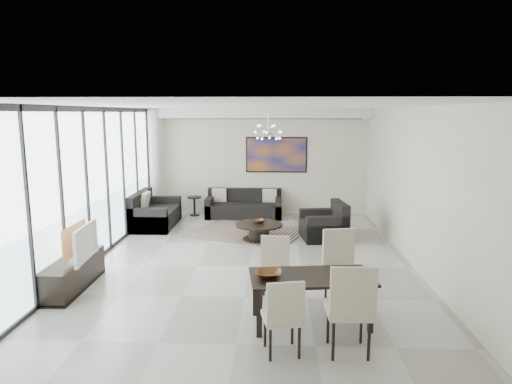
# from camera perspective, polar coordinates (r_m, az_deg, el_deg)

# --- Properties ---
(room_shell) EXTENTS (6.00, 9.00, 2.90)m
(room_shell) POSITION_cam_1_polar(r_m,az_deg,el_deg) (8.12, 2.38, 0.41)
(room_shell) COLOR #A8A39B
(room_shell) RESTS_ON ground
(window_wall) EXTENTS (0.37, 8.95, 2.90)m
(window_wall) POSITION_cam_1_polar(r_m,az_deg,el_deg) (8.77, -19.84, 0.65)
(window_wall) COLOR white
(window_wall) RESTS_ON floor
(soffit) EXTENTS (5.98, 0.40, 0.26)m
(soffit) POSITION_cam_1_polar(r_m,az_deg,el_deg) (12.32, 0.25, 9.80)
(soffit) COLOR white
(soffit) RESTS_ON room_shell
(painting) EXTENTS (1.68, 0.04, 0.98)m
(painting) POSITION_cam_1_polar(r_m,az_deg,el_deg) (12.54, 2.57, 4.66)
(painting) COLOR #B46119
(painting) RESTS_ON room_shell
(chandelier) EXTENTS (0.66, 0.66, 0.71)m
(chandelier) POSITION_cam_1_polar(r_m,az_deg,el_deg) (10.52, 1.53, 7.50)
(chandelier) COLOR silver
(chandelier) RESTS_ON room_shell
(rug) EXTENTS (2.97, 2.63, 0.01)m
(rug) POSITION_cam_1_polar(r_m,az_deg,el_deg) (10.77, -1.00, -5.09)
(rug) COLOR black
(rug) RESTS_ON floor
(coffee_table) EXTENTS (1.04, 1.04, 0.37)m
(coffee_table) POSITION_cam_1_polar(r_m,az_deg,el_deg) (10.14, 0.39, -4.85)
(coffee_table) COLOR black
(coffee_table) RESTS_ON floor
(bowl_coffee) EXTENTS (0.27, 0.27, 0.08)m
(bowl_coffee) POSITION_cam_1_polar(r_m,az_deg,el_deg) (10.16, 0.35, -3.68)
(bowl_coffee) COLOR brown
(bowl_coffee) RESTS_ON coffee_table
(sofa_main) EXTENTS (2.03, 0.83, 0.74)m
(sofa_main) POSITION_cam_1_polar(r_m,az_deg,el_deg) (12.37, -1.51, -1.96)
(sofa_main) COLOR black
(sofa_main) RESTS_ON floor
(loveseat) EXTENTS (0.96, 1.70, 0.85)m
(loveseat) POSITION_cam_1_polar(r_m,az_deg,el_deg) (11.62, -12.70, -2.78)
(loveseat) COLOR black
(loveseat) RESTS_ON floor
(armchair) EXTENTS (1.06, 1.10, 0.83)m
(armchair) POSITION_cam_1_polar(r_m,az_deg,el_deg) (10.33, 8.64, -4.26)
(armchair) COLOR black
(armchair) RESTS_ON floor
(side_table) EXTENTS (0.39, 0.39, 0.53)m
(side_table) POSITION_cam_1_polar(r_m,az_deg,el_deg) (12.60, -7.71, -1.35)
(side_table) COLOR black
(side_table) RESTS_ON floor
(tv_console) EXTENTS (0.44, 1.58, 0.49)m
(tv_console) POSITION_cam_1_polar(r_m,az_deg,el_deg) (7.96, -21.93, -9.46)
(tv_console) COLOR black
(tv_console) RESTS_ON floor
(television) EXTENTS (0.19, 0.97, 0.55)m
(television) POSITION_cam_1_polar(r_m,az_deg,el_deg) (7.71, -21.19, -5.94)
(television) COLOR gray
(television) RESTS_ON tv_console
(dining_table) EXTENTS (1.69, 0.99, 0.67)m
(dining_table) POSITION_cam_1_polar(r_m,az_deg,el_deg) (6.17, 6.91, -11.13)
(dining_table) COLOR black
(dining_table) RESTS_ON floor
(dining_chair_sw) EXTENTS (0.51, 0.51, 0.93)m
(dining_chair_sw) POSITION_cam_1_polar(r_m,az_deg,el_deg) (5.38, 3.48, -14.82)
(dining_chair_sw) COLOR #B9B09A
(dining_chair_sw) RESTS_ON floor
(dining_chair_se) EXTENTS (0.53, 0.53, 1.12)m
(dining_chair_se) POSITION_cam_1_polar(r_m,az_deg,el_deg) (5.43, 11.77, -13.50)
(dining_chair_se) COLOR #B9B09A
(dining_chair_se) RESTS_ON floor
(dining_chair_nw) EXTENTS (0.47, 0.47, 0.95)m
(dining_chair_nw) POSITION_cam_1_polar(r_m,az_deg,el_deg) (6.95, 2.34, -8.92)
(dining_chair_nw) COLOR #B9B09A
(dining_chair_nw) RESTS_ON floor
(dining_chair_ne) EXTENTS (0.58, 0.58, 1.07)m
(dining_chair_ne) POSITION_cam_1_polar(r_m,az_deg,el_deg) (6.99, 10.55, -8.35)
(dining_chair_ne) COLOR #B9B09A
(dining_chair_ne) RESTS_ON floor
(bowl_dining) EXTENTS (0.36, 0.36, 0.09)m
(bowl_dining) POSITION_cam_1_polar(r_m,az_deg,el_deg) (6.03, 1.58, -10.22)
(bowl_dining) COLOR brown
(bowl_dining) RESTS_ON dining_table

